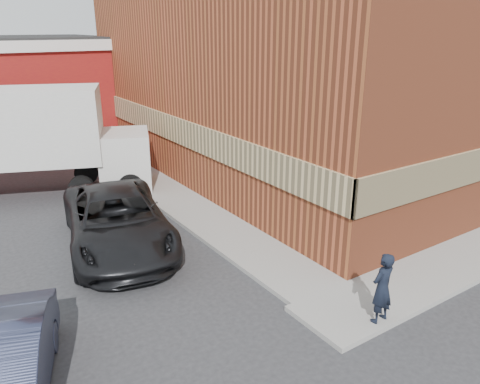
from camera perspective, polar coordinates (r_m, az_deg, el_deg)
ground at (r=11.30m, az=7.47°, el=-13.35°), size 90.00×90.00×0.00m
brick_building at (r=21.91m, az=9.52°, el=15.64°), size 14.25×18.25×9.36m
sidewalk_west at (r=18.50m, az=-9.57°, el=0.24°), size 1.80×18.00×0.12m
man at (r=10.46m, az=16.95°, el=-11.13°), size 0.61×0.42×1.60m
sedan at (r=9.28m, az=-27.15°, el=-18.79°), size 2.68×4.38×1.36m
suv_a at (r=13.94m, az=-14.75°, el=-3.36°), size 3.90×6.37×1.65m
box_truck at (r=18.88m, az=-23.64°, el=6.36°), size 8.43×5.20×4.01m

